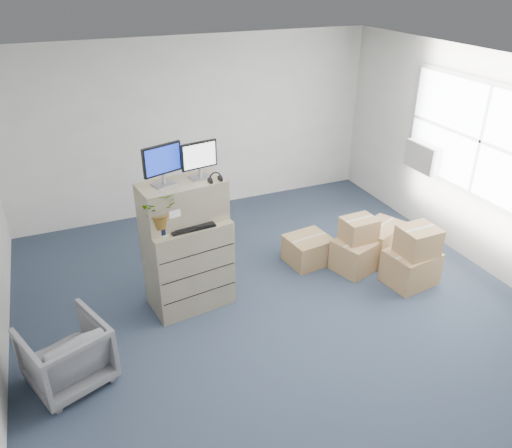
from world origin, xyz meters
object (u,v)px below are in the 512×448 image
object	(u,v)px
filing_cabinet_lower	(189,264)
office_chair	(66,352)
monitor_left	(162,163)
keyboard	(192,227)
monitor_right	(199,158)
water_bottle	(185,209)
potted_plant	(159,214)

from	to	relation	value
filing_cabinet_lower	office_chair	size ratio (longest dim) A/B	1.49
filing_cabinet_lower	office_chair	distance (m)	1.70
monitor_left	keyboard	distance (m)	0.78
filing_cabinet_lower	monitor_right	distance (m)	1.29
filing_cabinet_lower	monitor_right	world-z (taller)	monitor_right
monitor_left	water_bottle	size ratio (longest dim) A/B	1.67
monitor_right	office_chair	bearing A→B (deg)	-162.77
water_bottle	office_chair	bearing A→B (deg)	-150.18
monitor_right	keyboard	world-z (taller)	monitor_right
water_bottle	potted_plant	world-z (taller)	potted_plant
water_bottle	monitor_left	bearing A→B (deg)	-176.44
monitor_left	filing_cabinet_lower	bearing A→B (deg)	-34.35
keyboard	water_bottle	world-z (taller)	water_bottle
water_bottle	filing_cabinet_lower	bearing A→B (deg)	-110.37
keyboard	office_chair	bearing A→B (deg)	-160.71
water_bottle	potted_plant	bearing A→B (deg)	-147.85
filing_cabinet_lower	keyboard	xyz separation A→B (m)	(0.03, -0.15, 0.57)
filing_cabinet_lower	potted_plant	xyz separation A→B (m)	(-0.32, -0.15, 0.79)
water_bottle	potted_plant	distance (m)	0.42
potted_plant	office_chair	bearing A→B (deg)	-150.89
keyboard	potted_plant	bearing A→B (deg)	176.34
keyboard	water_bottle	bearing A→B (deg)	86.21
monitor_right	potted_plant	distance (m)	0.77
keyboard	potted_plant	world-z (taller)	potted_plant
keyboard	office_chair	world-z (taller)	keyboard
potted_plant	office_chair	distance (m)	1.65
filing_cabinet_lower	keyboard	distance (m)	0.59
potted_plant	office_chair	size ratio (longest dim) A/B	0.60
monitor_left	office_chair	world-z (taller)	monitor_left
monitor_right	potted_plant	world-z (taller)	monitor_right
keyboard	water_bottle	xyz separation A→B (m)	(-0.00, 0.22, 0.12)
keyboard	monitor_left	bearing A→B (deg)	133.26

